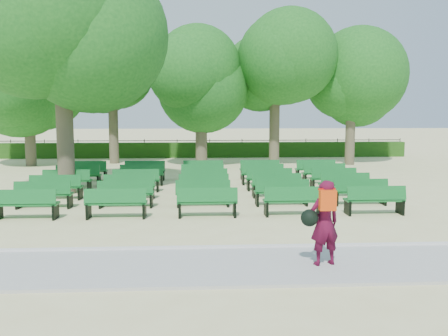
# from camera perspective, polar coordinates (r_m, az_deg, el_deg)

# --- Properties ---
(ground) EXTENTS (120.00, 120.00, 0.00)m
(ground) POSITION_cam_1_polar(r_m,az_deg,el_deg) (16.54, -3.69, -3.41)
(ground) COLOR beige
(paving) EXTENTS (30.00, 2.20, 0.06)m
(paving) POSITION_cam_1_polar(r_m,az_deg,el_deg) (9.34, -4.00, -11.22)
(paving) COLOR #A7A8A3
(paving) RESTS_ON ground
(curb) EXTENTS (30.00, 0.12, 0.10)m
(curb) POSITION_cam_1_polar(r_m,az_deg,el_deg) (10.43, -3.93, -9.17)
(curb) COLOR silver
(curb) RESTS_ON ground
(hedge) EXTENTS (26.00, 0.70, 0.90)m
(hedge) POSITION_cam_1_polar(r_m,az_deg,el_deg) (30.38, -3.51, 2.07)
(hedge) COLOR #204C13
(hedge) RESTS_ON ground
(fence) EXTENTS (26.00, 0.10, 1.02)m
(fence) POSITION_cam_1_polar(r_m,az_deg,el_deg) (30.82, -3.50, 1.30)
(fence) COLOR black
(fence) RESTS_ON ground
(tree_line) EXTENTS (21.80, 6.80, 7.04)m
(tree_line) POSITION_cam_1_polar(r_m,az_deg,el_deg) (26.44, -3.54, 0.40)
(tree_line) COLOR #1E651D
(tree_line) RESTS_ON ground
(bench_array) EXTENTS (1.64, 0.54, 1.03)m
(bench_array) POSITION_cam_1_polar(r_m,az_deg,el_deg) (17.17, -2.37, -2.74)
(bench_array) COLOR #106023
(bench_array) RESTS_ON ground
(tree_among) EXTENTS (5.49, 5.49, 7.60)m
(tree_among) POSITION_cam_1_polar(r_m,az_deg,el_deg) (18.08, -18.06, 13.38)
(tree_among) COLOR brown
(tree_among) RESTS_ON ground
(person) EXTENTS (0.78, 0.51, 1.57)m
(person) POSITION_cam_1_polar(r_m,az_deg,el_deg) (9.31, 11.29, -6.01)
(person) COLOR #480A22
(person) RESTS_ON ground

